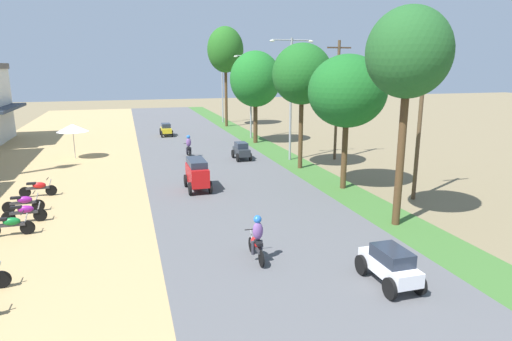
{
  "coord_description": "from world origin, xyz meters",
  "views": [
    {
      "loc": [
        -5.32,
        -2.94,
        6.62
      ],
      "look_at": [
        0.83,
        17.87,
        1.46
      ],
      "focal_mm": 30.81,
      "sensor_mm": 36.0,
      "label": 1
    }
  ],
  "objects_px": {
    "vendor_umbrella": "(73,128)",
    "motorbike_ahead_third": "(188,147)",
    "parked_motorbike_fifth": "(24,202)",
    "utility_pole_far": "(337,99)",
    "parked_motorbike_fourth": "(25,212)",
    "car_hatchback_charcoal": "(241,150)",
    "car_van_red": "(197,173)",
    "median_tree_fifth": "(225,50)",
    "parked_motorbike_sixth": "(38,187)",
    "median_tree_fourth": "(255,79)",
    "car_sedan_white": "(390,264)",
    "utility_pole_near": "(420,113)",
    "streetlamp_far": "(222,84)",
    "car_sedan_yellow": "(166,129)",
    "parked_motorbike_third": "(10,224)",
    "streetlamp_near": "(291,92)",
    "streetlamp_mid": "(251,90)",
    "median_tree_third": "(302,74)",
    "median_tree_second": "(347,92)",
    "median_tree_nearest": "(409,54)",
    "motorbike_ahead_second": "(257,239)"
  },
  "relations": [
    {
      "from": "car_sedan_white",
      "to": "car_hatchback_charcoal",
      "type": "distance_m",
      "value": 19.32
    },
    {
      "from": "car_hatchback_charcoal",
      "to": "median_tree_nearest",
      "type": "bearing_deg",
      "value": -78.64
    },
    {
      "from": "parked_motorbike_fifth",
      "to": "streetlamp_far",
      "type": "xyz_separation_m",
      "value": [
        15.89,
        30.15,
        4.05
      ]
    },
    {
      "from": "streetlamp_mid",
      "to": "car_sedan_yellow",
      "type": "relative_size",
      "value": 3.38
    },
    {
      "from": "median_tree_third",
      "to": "motorbike_ahead_second",
      "type": "distance_m",
      "value": 15.46
    },
    {
      "from": "median_tree_nearest",
      "to": "utility_pole_near",
      "type": "relative_size",
      "value": 1.06
    },
    {
      "from": "parked_motorbike_fourth",
      "to": "car_hatchback_charcoal",
      "type": "relative_size",
      "value": 0.9
    },
    {
      "from": "parked_motorbike_third",
      "to": "median_tree_third",
      "type": "height_order",
      "value": "median_tree_third"
    },
    {
      "from": "car_hatchback_charcoal",
      "to": "vendor_umbrella",
      "type": "bearing_deg",
      "value": 161.53
    },
    {
      "from": "car_hatchback_charcoal",
      "to": "car_sedan_yellow",
      "type": "distance_m",
      "value": 13.4
    },
    {
      "from": "vendor_umbrella",
      "to": "motorbike_ahead_third",
      "type": "relative_size",
      "value": 1.4
    },
    {
      "from": "car_van_red",
      "to": "utility_pole_far",
      "type": "bearing_deg",
      "value": 26.99
    },
    {
      "from": "car_sedan_white",
      "to": "vendor_umbrella",
      "type": "bearing_deg",
      "value": 115.78
    },
    {
      "from": "vendor_umbrella",
      "to": "utility_pole_near",
      "type": "height_order",
      "value": "utility_pole_near"
    },
    {
      "from": "utility_pole_far",
      "to": "car_van_red",
      "type": "bearing_deg",
      "value": -153.01
    },
    {
      "from": "vendor_umbrella",
      "to": "car_hatchback_charcoal",
      "type": "height_order",
      "value": "vendor_umbrella"
    },
    {
      "from": "parked_motorbike_fourth",
      "to": "car_sedan_yellow",
      "type": "bearing_deg",
      "value": 70.55
    },
    {
      "from": "median_tree_second",
      "to": "utility_pole_far",
      "type": "relative_size",
      "value": 0.86
    },
    {
      "from": "median_tree_fifth",
      "to": "utility_pole_near",
      "type": "distance_m",
      "value": 30.15
    },
    {
      "from": "median_tree_nearest",
      "to": "car_van_red",
      "type": "xyz_separation_m",
      "value": [
        -7.27,
        7.64,
        -6.06
      ]
    },
    {
      "from": "car_van_red",
      "to": "median_tree_fifth",
      "type": "bearing_deg",
      "value": 73.84
    },
    {
      "from": "parked_motorbike_fifth",
      "to": "median_tree_second",
      "type": "relative_size",
      "value": 0.25
    },
    {
      "from": "median_tree_fourth",
      "to": "utility_pole_far",
      "type": "bearing_deg",
      "value": -66.27
    },
    {
      "from": "car_hatchback_charcoal",
      "to": "streetlamp_far",
      "type": "bearing_deg",
      "value": 81.21
    },
    {
      "from": "car_sedan_white",
      "to": "median_tree_fifth",
      "type": "bearing_deg",
      "value": 84.91
    },
    {
      "from": "median_tree_third",
      "to": "utility_pole_far",
      "type": "height_order",
      "value": "utility_pole_far"
    },
    {
      "from": "streetlamp_far",
      "to": "car_sedan_yellow",
      "type": "bearing_deg",
      "value": -130.21
    },
    {
      "from": "median_tree_fourth",
      "to": "car_hatchback_charcoal",
      "type": "relative_size",
      "value": 3.93
    },
    {
      "from": "parked_motorbike_sixth",
      "to": "streetlamp_mid",
      "type": "height_order",
      "value": "streetlamp_mid"
    },
    {
      "from": "car_van_red",
      "to": "utility_pole_near",
      "type": "bearing_deg",
      "value": -23.76
    },
    {
      "from": "parked_motorbike_fifth",
      "to": "utility_pole_far",
      "type": "distance_m",
      "value": 20.79
    },
    {
      "from": "median_tree_nearest",
      "to": "streetlamp_far",
      "type": "distance_m",
      "value": 36.44
    },
    {
      "from": "car_van_red",
      "to": "median_tree_fourth",
      "type": "bearing_deg",
      "value": 62.0
    },
    {
      "from": "streetlamp_near",
      "to": "car_van_red",
      "type": "relative_size",
      "value": 3.51
    },
    {
      "from": "vendor_umbrella",
      "to": "car_sedan_white",
      "type": "relative_size",
      "value": 1.12
    },
    {
      "from": "parked_motorbike_sixth",
      "to": "car_van_red",
      "type": "height_order",
      "value": "car_van_red"
    },
    {
      "from": "parked_motorbike_third",
      "to": "motorbike_ahead_second",
      "type": "bearing_deg",
      "value": -29.56
    },
    {
      "from": "parked_motorbike_sixth",
      "to": "median_tree_fourth",
      "type": "bearing_deg",
      "value": 39.47
    },
    {
      "from": "parked_motorbike_fourth",
      "to": "car_sedan_white",
      "type": "bearing_deg",
      "value": -37.98
    },
    {
      "from": "median_tree_nearest",
      "to": "streetlamp_near",
      "type": "distance_m",
      "value": 13.93
    },
    {
      "from": "parked_motorbike_third",
      "to": "car_sedan_white",
      "type": "bearing_deg",
      "value": -32.64
    },
    {
      "from": "median_tree_second",
      "to": "car_van_red",
      "type": "relative_size",
      "value": 2.99
    },
    {
      "from": "median_tree_second",
      "to": "median_tree_fifth",
      "type": "height_order",
      "value": "median_tree_fifth"
    },
    {
      "from": "median_tree_third",
      "to": "streetlamp_near",
      "type": "height_order",
      "value": "streetlamp_near"
    },
    {
      "from": "median_tree_second",
      "to": "car_hatchback_charcoal",
      "type": "distance_m",
      "value": 10.61
    },
    {
      "from": "streetlamp_mid",
      "to": "streetlamp_far",
      "type": "bearing_deg",
      "value": 90.0
    },
    {
      "from": "parked_motorbike_fifth",
      "to": "utility_pole_near",
      "type": "height_order",
      "value": "utility_pole_near"
    },
    {
      "from": "streetlamp_near",
      "to": "motorbike_ahead_third",
      "type": "xyz_separation_m",
      "value": [
        -6.87,
        2.9,
        -4.03
      ]
    },
    {
      "from": "parked_motorbike_fifth",
      "to": "streetlamp_near",
      "type": "xyz_separation_m",
      "value": [
        15.89,
        7.55,
        4.34
      ]
    },
    {
      "from": "utility_pole_near",
      "to": "parked_motorbike_sixth",
      "type": "bearing_deg",
      "value": 162.83
    }
  ]
}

